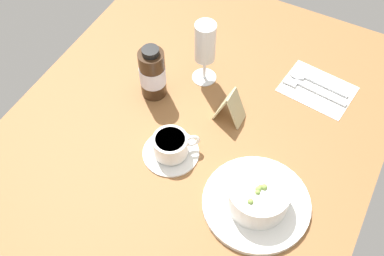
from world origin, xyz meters
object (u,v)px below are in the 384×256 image
object	(u,v)px
porridge_bowl	(258,198)
menu_card	(230,106)
sauce_bottle_brown	(153,73)
cutlery_setting	(316,88)
coffee_cup	(171,147)
wine_glass	(205,45)

from	to	relation	value
porridge_bowl	menu_card	distance (cm)	23.76
porridge_bowl	sauce_bottle_brown	bearing A→B (deg)	63.84
sauce_bottle_brown	menu_card	size ratio (longest dim) A/B	1.70
cutlery_setting	coffee_cup	bearing A→B (deg)	146.20
porridge_bowl	cutlery_setting	distance (cm)	36.94
coffee_cup	menu_card	distance (cm)	17.08
coffee_cup	sauce_bottle_brown	size ratio (longest dim) A/B	0.87
porridge_bowl	cutlery_setting	size ratio (longest dim) A/B	1.23
porridge_bowl	cutlery_setting	bearing A→B (deg)	-0.82
cutlery_setting	sauce_bottle_brown	world-z (taller)	sauce_bottle_brown
menu_card	wine_glass	bearing A→B (deg)	51.73
coffee_cup	wine_glass	distance (cm)	25.93
wine_glass	sauce_bottle_brown	distance (cm)	14.15
porridge_bowl	coffee_cup	world-z (taller)	porridge_bowl
cutlery_setting	sauce_bottle_brown	xyz separation A→B (cm)	(-19.75, 35.28, 6.52)
porridge_bowl	coffee_cup	bearing A→B (deg)	82.08
porridge_bowl	sauce_bottle_brown	distance (cm)	38.88
cutlery_setting	coffee_cup	distance (cm)	40.68
wine_glass	sauce_bottle_brown	xyz separation A→B (cm)	(-10.13, 8.80, -4.50)
cutlery_setting	sauce_bottle_brown	distance (cm)	40.95
cutlery_setting	coffee_cup	world-z (taller)	coffee_cup
porridge_bowl	wine_glass	distance (cm)	38.46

